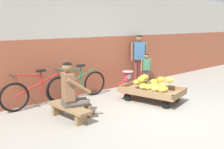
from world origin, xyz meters
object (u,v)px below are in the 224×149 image
at_px(bicycle_far_left, 78,85).
at_px(customer_child, 146,67).
at_px(vendor_seated, 72,91).
at_px(weighing_scale, 128,76).
at_px(customer_adult, 139,54).
at_px(bicycle_near_left, 38,92).
at_px(plastic_crate, 128,87).
at_px(banana_cart, 152,92).
at_px(low_bench, 69,110).

relative_size(bicycle_far_left, customer_child, 1.66).
bearing_deg(vendor_seated, weighing_scale, 18.05).
relative_size(weighing_scale, customer_adult, 0.20).
bearing_deg(customer_adult, bicycle_near_left, 179.87).
height_order(plastic_crate, customer_adult, customer_adult).
relative_size(plastic_crate, bicycle_near_left, 0.22).
xyz_separation_m(vendor_seated, customer_adult, (3.04, 1.11, 0.38)).
relative_size(weighing_scale, customer_child, 0.30).
distance_m(banana_cart, weighing_scale, 1.00).
bearing_deg(customer_child, customer_adult, 84.42).
height_order(banana_cart, customer_child, customer_child).
height_order(low_bench, plastic_crate, plastic_crate).
relative_size(vendor_seated, weighing_scale, 3.80).
bearing_deg(customer_adult, customer_child, -95.58).
xyz_separation_m(banana_cart, vendor_seated, (-2.07, 0.25, 0.33)).
height_order(plastic_crate, customer_child, customer_child).
distance_m(customer_adult, customer_child, 0.47).
bearing_deg(bicycle_near_left, banana_cart, -30.80).
relative_size(weighing_scale, bicycle_near_left, 0.18).
xyz_separation_m(banana_cart, weighing_scale, (0.13, 0.97, 0.21)).
bearing_deg(bicycle_near_left, low_bench, -82.98).
bearing_deg(vendor_seated, bicycle_near_left, 101.14).
bearing_deg(customer_child, vendor_seated, -165.56).
relative_size(banana_cart, weighing_scale, 5.32).
bearing_deg(low_bench, weighing_scale, 16.93).
relative_size(bicycle_far_left, customer_adult, 1.09).
xyz_separation_m(plastic_crate, weighing_scale, (0.00, -0.00, 0.30)).
xyz_separation_m(banana_cart, customer_child, (0.93, 1.03, 0.38)).
xyz_separation_m(plastic_crate, bicycle_near_left, (-2.43, 0.40, 0.20)).
distance_m(plastic_crate, customer_adult, 1.22).
xyz_separation_m(banana_cart, bicycle_far_left, (-1.22, 1.38, 0.11)).
bearing_deg(vendor_seated, bicycle_far_left, 52.91).
bearing_deg(bicycle_far_left, customer_child, -9.41).
bearing_deg(low_bench, bicycle_far_left, 49.72).
bearing_deg(customer_adult, banana_cart, -125.39).
bearing_deg(bicycle_far_left, customer_adult, -0.59).
bearing_deg(customer_adult, plastic_crate, -154.99).
bearing_deg(weighing_scale, low_bench, -163.07).
xyz_separation_m(low_bench, customer_adult, (3.13, 1.09, 0.75)).
bearing_deg(vendor_seated, plastic_crate, 18.08).
distance_m(weighing_scale, customer_child, 0.82).
xyz_separation_m(bicycle_far_left, customer_adult, (2.18, -0.02, 0.60)).
distance_m(plastic_crate, customer_child, 0.93).
distance_m(vendor_seated, plastic_crate, 2.36).
relative_size(bicycle_near_left, bicycle_far_left, 1.00).
xyz_separation_m(vendor_seated, bicycle_far_left, (0.86, 1.13, -0.21)).
bearing_deg(banana_cart, customer_adult, 54.61).
bearing_deg(vendor_seated, customer_adult, 20.04).
bearing_deg(bicycle_near_left, bicycle_far_left, 0.80).
xyz_separation_m(plastic_crate, customer_child, (0.80, 0.05, 0.47)).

